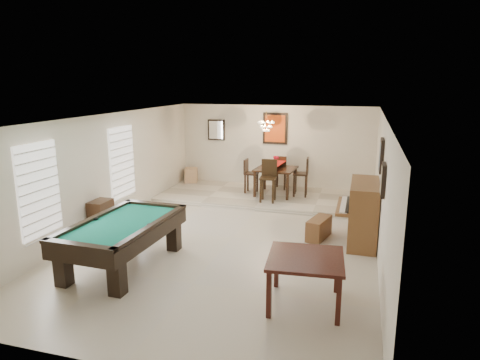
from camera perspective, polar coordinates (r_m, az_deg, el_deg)
The scene contains 26 objects.
ground_plane at distance 9.36m, azimuth -1.03°, elevation -7.74°, with size 6.00×9.00×0.02m, color beige.
wall_back at distance 13.27m, azimuth 4.69°, elevation 4.30°, with size 6.00×0.04×2.60m, color silver.
wall_front at distance 5.07m, azimuth -16.52°, elevation -10.97°, with size 6.00×0.04×2.60m, color silver.
wall_left at distance 10.26m, azimuth -17.29°, elevation 1.14°, with size 0.04×9.00×2.60m, color silver.
wall_right at distance 8.61m, azimuth 18.39°, elevation -1.15°, with size 0.04×9.00×2.60m, color silver.
ceiling at distance 8.78m, azimuth -1.10°, elevation 8.39°, with size 6.00×9.00×0.04m, color white.
dining_step at distance 12.33m, azimuth 3.42°, elevation -2.25°, with size 6.00×2.50×0.12m, color beige.
window_left_front at distance 8.52m, azimuth -25.24°, elevation -1.21°, with size 0.06×1.00×1.70m, color white.
window_left_rear at distance 10.72m, azimuth -15.45°, elevation 2.30°, with size 0.06×1.00×1.70m, color white.
pool_table at distance 8.15m, azimuth -15.28°, elevation -8.29°, with size 1.34×2.48×0.83m, color black, non-canonical shape.
square_table at distance 6.68m, azimuth 8.66°, elevation -13.15°, with size 1.11×1.11×0.77m, color black, non-canonical shape.
upright_piano at distance 9.28m, azimuth 15.19°, elevation -4.14°, with size 0.87×1.55×1.29m, color brown, non-canonical shape.
piano_bench at distance 9.41m, azimuth 10.47°, elevation -6.35°, with size 0.31×0.80×0.45m, color brown.
apothecary_chest at distance 9.82m, azimuth -18.01°, elevation -4.87°, with size 0.36×0.53×0.80m, color black.
dining_table at distance 12.29m, azimuth 4.77°, elevation 0.11°, with size 1.08×1.08×0.90m, color black, non-canonical shape.
flower_vase at distance 12.18m, azimuth 4.82°, elevation 2.71°, with size 0.14×0.14×0.24m, color red, non-canonical shape.
dining_chair_south at distance 11.52m, azimuth 3.75°, elevation -0.15°, with size 0.42×0.42×1.13m, color black, non-canonical shape.
dining_chair_north at distance 12.96m, azimuth 5.51°, elevation 1.07°, with size 0.38×0.38×1.02m, color black, non-canonical shape.
dining_chair_west at distance 12.45m, azimuth 1.53°, elevation 0.53°, with size 0.36×0.36×0.98m, color black, non-canonical shape.
dining_chair_east at distance 12.19m, azimuth 8.08°, elevation 0.42°, with size 0.41×0.41×1.10m, color black, non-canonical shape.
corner_bench at distance 13.93m, azimuth -6.54°, elevation 0.65°, with size 0.39×0.49×0.44m, color tan.
chandelier at distance 11.90m, azimuth 3.51°, elevation 7.67°, with size 0.44×0.44×0.60m, color #FFE5B2, non-canonical shape.
back_painting at distance 13.16m, azimuth 4.70°, elevation 6.86°, with size 0.75×0.06×0.95m, color #D84C14.
back_mirror at distance 13.67m, azimuth -3.19°, elevation 6.69°, with size 0.55×0.06×0.65m, color white.
right_picture_upper at distance 8.78m, azimuth 18.34°, elevation 3.13°, with size 0.06×0.55×0.65m, color slate.
right_picture_lower at distance 7.55m, azimuth 18.54°, elevation 0.01°, with size 0.06×0.45×0.55m, color gray.
Camera 1 is at (2.59, -8.36, 3.32)m, focal length 32.00 mm.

